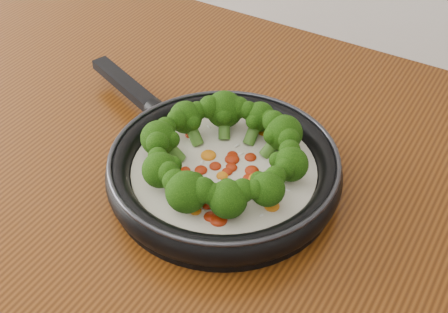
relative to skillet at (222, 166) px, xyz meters
The scene contains 1 object.
skillet is the anchor object (origin of this frame).
Camera 1 is at (0.36, 0.57, 1.45)m, focal length 49.31 mm.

